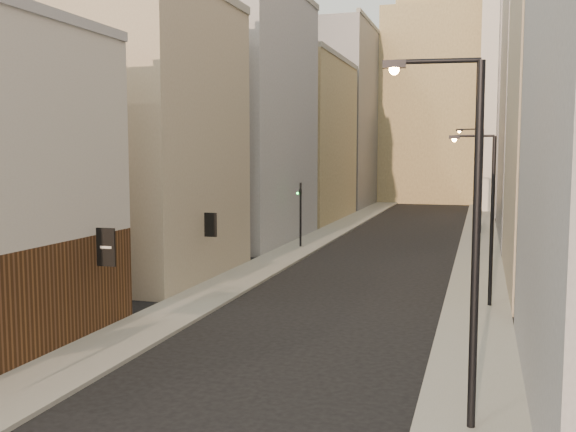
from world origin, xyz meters
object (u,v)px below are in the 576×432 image
object	(u,v)px
traffic_light_right	(476,201)
streetlamp_far	(479,174)
white_tower	(515,61)
clock_tower	(432,83)
streetlamp_mid	(488,210)
traffic_light_left	(301,202)
streetlamp_near	(466,223)

from	to	relation	value
traffic_light_right	streetlamp_far	bearing A→B (deg)	-92.12
white_tower	traffic_light_right	size ratio (longest dim) A/B	8.30
clock_tower	white_tower	world-z (taller)	clock_tower
traffic_light_right	streetlamp_mid	bearing A→B (deg)	90.48
clock_tower	traffic_light_left	distance (m)	54.98
streetlamp_near	streetlamp_far	size ratio (longest dim) A/B	1.02
white_tower	streetlamp_near	distance (m)	70.12
streetlamp_far	clock_tower	bearing A→B (deg)	114.35
clock_tower	white_tower	xyz separation A→B (m)	(11.00, -14.00, 0.97)
streetlamp_mid	traffic_light_left	world-z (taller)	streetlamp_mid
traffic_light_right	clock_tower	bearing A→B (deg)	-84.10
traffic_light_right	white_tower	bearing A→B (deg)	-97.42
white_tower	streetlamp_far	world-z (taller)	white_tower
streetlamp_far	streetlamp_near	bearing A→B (deg)	-75.96
traffic_light_left	traffic_light_right	xyz separation A→B (m)	(12.78, -0.06, 0.32)
clock_tower	streetlamp_mid	bearing A→B (deg)	-83.46
clock_tower	traffic_light_left	bearing A→B (deg)	-96.01
streetlamp_mid	traffic_light_left	xyz separation A→B (m)	(-13.42, 15.75, -1.07)
clock_tower	traffic_light_right	xyz separation A→B (m)	(7.22, -52.91, -13.77)
clock_tower	traffic_light_right	bearing A→B (deg)	-82.23
streetlamp_mid	traffic_light_left	size ratio (longest dim) A/B	1.61
streetlamp_mid	traffic_light_right	xyz separation A→B (m)	(-0.65, 15.69, -0.75)
streetlamp_near	traffic_light_right	xyz separation A→B (m)	(-0.02, 29.86, -1.60)
white_tower	traffic_light_right	distance (m)	41.79
streetlamp_mid	traffic_light_right	world-z (taller)	streetlamp_mid
clock_tower	streetlamp_mid	size ratio (longest dim) A/B	5.56
white_tower	streetlamp_mid	xyz separation A→B (m)	(-3.14, -54.61, -14.00)
clock_tower	streetlamp_near	distance (m)	83.98
streetlamp_near	traffic_light_right	distance (m)	29.91
streetlamp_near	streetlamp_mid	world-z (taller)	streetlamp_near
streetlamp_far	white_tower	bearing A→B (deg)	95.98
streetlamp_near	streetlamp_far	world-z (taller)	streetlamp_near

